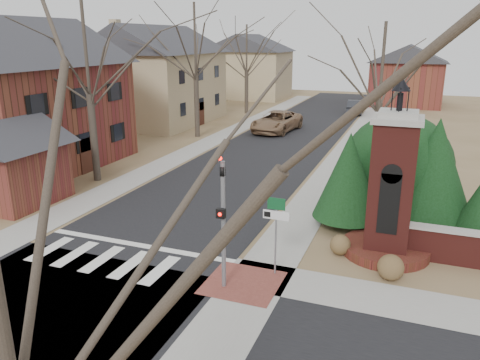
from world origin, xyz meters
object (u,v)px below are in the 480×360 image
at_px(traffic_signal_pole, 223,212).
at_px(distant_car, 355,107).
at_px(sign_post, 276,221).
at_px(pickup_truck, 277,122).
at_px(brick_gate_monument, 390,199).

xyz_separation_m(traffic_signal_pole, distant_car, (-0.90, 38.10, -1.85)).
bearing_deg(distant_car, sign_post, 89.24).
bearing_deg(traffic_signal_pole, distant_car, 91.35).
relative_size(traffic_signal_pole, sign_post, 1.64).
bearing_deg(pickup_truck, brick_gate_monument, -57.56).
distance_m(sign_post, distant_car, 36.77).
height_order(brick_gate_monument, pickup_truck, brick_gate_monument).
height_order(pickup_truck, distant_car, pickup_truck).
bearing_deg(brick_gate_monument, pickup_truck, 116.36).
distance_m(traffic_signal_pole, pickup_truck, 26.54).
bearing_deg(brick_gate_monument, sign_post, -138.58).
xyz_separation_m(traffic_signal_pole, pickup_truck, (-5.90, 25.82, -1.73)).
bearing_deg(pickup_truck, traffic_signal_pole, -71.04).
distance_m(sign_post, pickup_truck, 25.46).
bearing_deg(distant_car, brick_gate_monument, 95.26).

